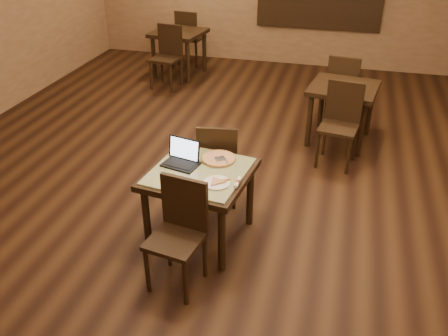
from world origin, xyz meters
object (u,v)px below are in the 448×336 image
(chair_main_near, at_px, (180,227))
(other_table_a_chair_far, at_px, (343,86))
(tiled_table, at_px, (200,180))
(other_table_a, at_px, (343,95))
(laptop, at_px, (182,157))
(pizza_pan, at_px, (219,160))
(other_table_b, at_px, (179,39))
(other_table_b_chair_near, at_px, (168,53))
(other_table_b_chair_far, at_px, (189,35))
(chair_main_far, at_px, (218,160))
(other_table_a_chair_near, at_px, (341,119))

(chair_main_near, xyz_separation_m, other_table_a_chair_far, (1.18, 3.76, 0.03))
(tiled_table, height_order, chair_main_near, chair_main_near)
(other_table_a, bearing_deg, laptop, -111.27)
(chair_main_near, bearing_deg, other_table_a, 78.36)
(pizza_pan, bearing_deg, other_table_b, 114.25)
(other_table_b_chair_near, bearing_deg, other_table_b, 99.12)
(pizza_pan, distance_m, other_table_b_chair_far, 5.37)
(laptop, xyz_separation_m, other_table_a, (1.41, 2.44, -0.16))
(tiled_table, distance_m, pizza_pan, 0.29)
(chair_main_far, height_order, laptop, laptop)
(other_table_a_chair_near, height_order, other_table_b_chair_far, other_table_b_chair_far)
(chair_main_near, distance_m, other_table_b, 5.54)
(chair_main_near, height_order, other_table_b, chair_main_near)
(chair_main_near, height_order, other_table_a_chair_far, other_table_a_chair_far)
(chair_main_near, distance_m, other_table_b_chair_near, 4.96)
(other_table_a_chair_near, bearing_deg, other_table_b_chair_near, 154.79)
(pizza_pan, xyz_separation_m, other_table_a_chair_near, (1.10, 1.70, -0.18))
(other_table_a_chair_far, bearing_deg, chair_main_near, 81.30)
(chair_main_far, height_order, other_table_a_chair_near, other_table_a_chair_near)
(chair_main_far, bearing_deg, other_table_b_chair_near, -69.80)
(other_table_b_chair_near, bearing_deg, pizza_pan, -54.54)
(laptop, bearing_deg, other_table_b_chair_far, 119.98)
(chair_main_near, bearing_deg, pizza_pan, 91.97)
(other_table_a_chair_near, relative_size, other_table_a_chair_far, 1.00)
(pizza_pan, bearing_deg, chair_main_near, -97.10)
(other_table_a_chair_far, bearing_deg, other_table_a, 100.02)
(other_table_a, distance_m, other_table_b_chair_far, 4.08)
(other_table_a, bearing_deg, pizza_pan, -106.56)
(other_table_a_chair_near, relative_size, other_table_b_chair_near, 0.98)
(chair_main_near, relative_size, laptop, 2.65)
(other_table_b, bearing_deg, other_table_a, -26.19)
(other_table_a, xyz_separation_m, other_table_a_chair_far, (-0.01, 0.60, -0.08))
(chair_main_far, height_order, other_table_b_chair_near, other_table_b_chair_near)
(other_table_a_chair_near, bearing_deg, other_table_b_chair_far, 141.82)
(chair_main_far, distance_m, other_table_b, 4.40)
(other_table_a, height_order, other_table_b, other_table_b)
(other_table_b, relative_size, other_table_b_chair_near, 0.93)
(other_table_b_chair_far, bearing_deg, other_table_a, 146.70)
(other_table_a, height_order, other_table_b_chair_near, other_table_b_chair_near)
(other_table_b_chair_near, bearing_deg, chair_main_near, -60.20)
(other_table_b, bearing_deg, other_table_a_chair_far, -17.81)
(chair_main_near, bearing_deg, laptop, 115.65)
(other_table_b, distance_m, other_table_b_chair_far, 0.62)
(chair_main_far, distance_m, other_table_a_chair_near, 1.79)
(tiled_table, relative_size, laptop, 2.76)
(chair_main_far, xyz_separation_m, laptop, (-0.21, -0.51, 0.28))
(other_table_b_chair_near, xyz_separation_m, other_table_b_chair_far, (-0.03, 1.24, 0.00))
(other_table_a_chair_far, bearing_deg, other_table_b_chair_far, -25.61)
(chair_main_far, bearing_deg, other_table_a, -130.32)
(other_table_a_chair_near, distance_m, other_table_b, 4.07)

